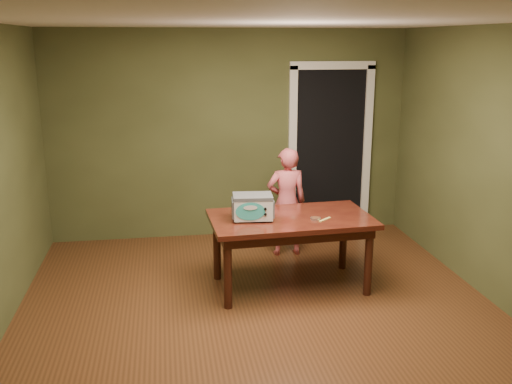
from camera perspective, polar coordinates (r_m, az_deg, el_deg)
floor at (r=5.24m, az=0.84°, el=-12.97°), size 5.00×5.00×0.00m
room_shell at (r=4.69m, az=0.92°, el=5.80°), size 4.52×5.02×2.61m
doorway at (r=7.76m, az=6.75°, el=4.47°), size 1.10×0.66×2.25m
dining_table at (r=5.72m, az=3.49°, el=-3.43°), size 1.64×0.98×0.75m
toy_oven at (r=5.56m, az=-0.34°, el=-1.42°), size 0.42×0.31×0.25m
baking_pan at (r=5.62m, az=5.98°, el=-2.65°), size 0.10×0.10×0.02m
spatula at (r=5.63m, az=6.92°, el=-2.73°), size 0.15×0.13×0.01m
child at (r=6.62m, az=3.07°, el=-1.00°), size 0.46×0.30×1.27m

